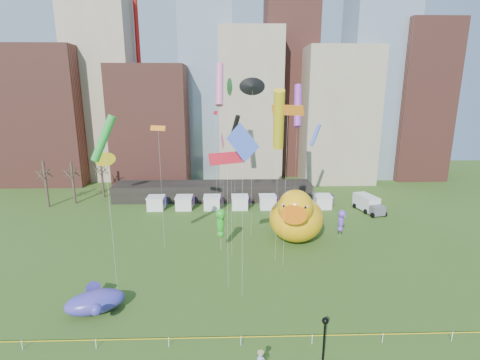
{
  "coord_description": "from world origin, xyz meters",
  "views": [
    {
      "loc": [
        -0.86,
        -25.95,
        20.79
      ],
      "look_at": [
        0.21,
        9.22,
        12.0
      ],
      "focal_mm": 27.0,
      "sensor_mm": 36.0,
      "label": 1
    }
  ],
  "objects_px": {
    "big_duck": "(296,216)",
    "box_truck": "(368,204)",
    "whale_inflatable": "(95,300)",
    "seahorse_green": "(221,221)",
    "lamppost": "(324,339)",
    "seahorse_purple": "(341,219)",
    "small_duck": "(297,222)"
  },
  "relations": [
    {
      "from": "seahorse_green",
      "to": "box_truck",
      "type": "distance_m",
      "value": 29.95
    },
    {
      "from": "big_duck",
      "to": "whale_inflatable",
      "type": "height_order",
      "value": "big_duck"
    },
    {
      "from": "box_truck",
      "to": "big_duck",
      "type": "bearing_deg",
      "value": -154.69
    },
    {
      "from": "lamppost",
      "to": "big_duck",
      "type": "bearing_deg",
      "value": 84.49
    },
    {
      "from": "big_duck",
      "to": "lamppost",
      "type": "relative_size",
      "value": 2.34
    },
    {
      "from": "seahorse_green",
      "to": "box_truck",
      "type": "bearing_deg",
      "value": 24.47
    },
    {
      "from": "small_duck",
      "to": "whale_inflatable",
      "type": "xyz_separation_m",
      "value": [
        -23.26,
        -19.81,
        -0.31
      ]
    },
    {
      "from": "small_duck",
      "to": "seahorse_purple",
      "type": "bearing_deg",
      "value": -41.62
    },
    {
      "from": "seahorse_purple",
      "to": "small_duck",
      "type": "bearing_deg",
      "value": 140.25
    },
    {
      "from": "lamppost",
      "to": "box_truck",
      "type": "bearing_deg",
      "value": 64.77
    },
    {
      "from": "seahorse_green",
      "to": "seahorse_purple",
      "type": "relative_size",
      "value": 1.37
    },
    {
      "from": "big_duck",
      "to": "seahorse_purple",
      "type": "bearing_deg",
      "value": 19.95
    },
    {
      "from": "seahorse_purple",
      "to": "whale_inflatable",
      "type": "xyz_separation_m",
      "value": [
        -28.94,
        -16.71,
        -1.84
      ]
    },
    {
      "from": "whale_inflatable",
      "to": "box_truck",
      "type": "xyz_separation_m",
      "value": [
        37.37,
        28.46,
        0.3
      ]
    },
    {
      "from": "seahorse_purple",
      "to": "whale_inflatable",
      "type": "bearing_deg",
      "value": -161.07
    },
    {
      "from": "big_duck",
      "to": "box_truck",
      "type": "xyz_separation_m",
      "value": [
        15.06,
        12.4,
        -2.29
      ]
    },
    {
      "from": "seahorse_green",
      "to": "seahorse_purple",
      "type": "xyz_separation_m",
      "value": [
        17.1,
        3.65,
        -1.29
      ]
    },
    {
      "from": "seahorse_green",
      "to": "seahorse_purple",
      "type": "height_order",
      "value": "seahorse_green"
    },
    {
      "from": "big_duck",
      "to": "seahorse_green",
      "type": "distance_m",
      "value": 10.9
    },
    {
      "from": "seahorse_purple",
      "to": "box_truck",
      "type": "distance_m",
      "value": 14.55
    },
    {
      "from": "small_duck",
      "to": "seahorse_purple",
      "type": "height_order",
      "value": "seahorse_purple"
    },
    {
      "from": "seahorse_purple",
      "to": "whale_inflatable",
      "type": "distance_m",
      "value": 33.47
    },
    {
      "from": "seahorse_purple",
      "to": "box_truck",
      "type": "relative_size",
      "value": 0.63
    },
    {
      "from": "seahorse_purple",
      "to": "lamppost",
      "type": "xyz_separation_m",
      "value": [
        -9.0,
        -25.23,
        0.01
      ]
    },
    {
      "from": "box_truck",
      "to": "seahorse_green",
      "type": "bearing_deg",
      "value": -163.04
    },
    {
      "from": "box_truck",
      "to": "whale_inflatable",
      "type": "bearing_deg",
      "value": -156.87
    },
    {
      "from": "seahorse_green",
      "to": "lamppost",
      "type": "bearing_deg",
      "value": -76.09
    },
    {
      "from": "small_duck",
      "to": "seahorse_purple",
      "type": "relative_size",
      "value": 1.01
    },
    {
      "from": "whale_inflatable",
      "to": "seahorse_green",
      "type": "bearing_deg",
      "value": 24.78
    },
    {
      "from": "whale_inflatable",
      "to": "lamppost",
      "type": "bearing_deg",
      "value": -46.12
    },
    {
      "from": "whale_inflatable",
      "to": "seahorse_purple",
      "type": "bearing_deg",
      "value": 7.0
    },
    {
      "from": "lamppost",
      "to": "seahorse_purple",
      "type": "bearing_deg",
      "value": 70.36
    }
  ]
}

